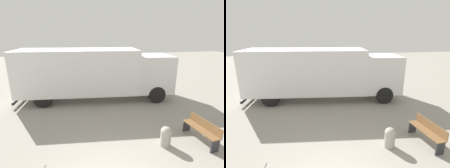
% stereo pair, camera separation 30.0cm
% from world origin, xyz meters
% --- Properties ---
extents(delivery_truck, '(9.61, 3.46, 3.14)m').
position_xyz_m(delivery_truck, '(0.49, 7.18, 1.76)').
color(delivery_truck, white).
rests_on(delivery_truck, ground).
extents(park_bench, '(0.52, 1.61, 0.88)m').
position_xyz_m(park_bench, '(4.04, 1.74, 0.50)').
color(park_bench, brown).
rests_on(park_bench, ground).
extents(bollard_near_bench, '(0.40, 0.40, 0.79)m').
position_xyz_m(bollard_near_bench, '(2.51, 1.73, 0.42)').
color(bollard_near_bench, '#9E998C').
rests_on(bollard_near_bench, ground).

